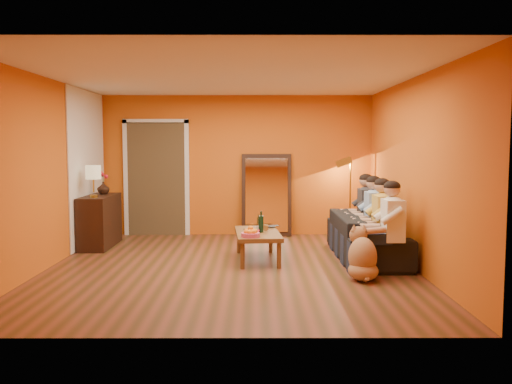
{
  "coord_description": "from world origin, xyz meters",
  "views": [
    {
      "loc": [
        0.33,
        -7.36,
        1.69
      ],
      "look_at": [
        0.35,
        0.5,
        1.0
      ],
      "focal_mm": 38.0,
      "sensor_mm": 36.0,
      "label": 1
    }
  ],
  "objects_px": {
    "person_far_left": "(393,228)",
    "person_far_right": "(367,212)",
    "sideboard": "(100,221)",
    "vase": "(103,188)",
    "person_mid_right": "(374,216)",
    "mirror_frame": "(267,195)",
    "tumbler": "(266,228)",
    "dog": "(363,253)",
    "sofa": "(367,236)",
    "laptop": "(269,227)",
    "floor_lamp": "(350,199)",
    "coffee_table": "(258,246)",
    "person_mid_left": "(383,222)",
    "wine_bottle": "(261,222)",
    "table_lamp": "(93,181)"
  },
  "relations": [
    {
      "from": "person_far_right",
      "to": "vase",
      "type": "height_order",
      "value": "person_far_right"
    },
    {
      "from": "sofa",
      "to": "vase",
      "type": "bearing_deg",
      "value": 74.43
    },
    {
      "from": "sideboard",
      "to": "tumbler",
      "type": "bearing_deg",
      "value": -19.57
    },
    {
      "from": "sofa",
      "to": "person_far_right",
      "type": "height_order",
      "value": "person_far_right"
    },
    {
      "from": "floor_lamp",
      "to": "dog",
      "type": "bearing_deg",
      "value": -86.84
    },
    {
      "from": "wine_bottle",
      "to": "laptop",
      "type": "distance_m",
      "value": 0.44
    },
    {
      "from": "dog",
      "to": "person_mid_right",
      "type": "distance_m",
      "value": 1.5
    },
    {
      "from": "mirror_frame",
      "to": "vase",
      "type": "relative_size",
      "value": 7.18
    },
    {
      "from": "person_mid_right",
      "to": "person_far_right",
      "type": "xyz_separation_m",
      "value": [
        0.0,
        0.55,
        0.0
      ]
    },
    {
      "from": "dog",
      "to": "coffee_table",
      "type": "bearing_deg",
      "value": 130.77
    },
    {
      "from": "sofa",
      "to": "tumbler",
      "type": "height_order",
      "value": "sofa"
    },
    {
      "from": "coffee_table",
      "to": "person_mid_right",
      "type": "bearing_deg",
      "value": 4.19
    },
    {
      "from": "dog",
      "to": "person_mid_right",
      "type": "xyz_separation_m",
      "value": [
        0.45,
        1.4,
        0.27
      ]
    },
    {
      "from": "person_far_left",
      "to": "person_mid_left",
      "type": "bearing_deg",
      "value": 90.0
    },
    {
      "from": "person_mid_left",
      "to": "vase",
      "type": "distance_m",
      "value": 4.68
    },
    {
      "from": "person_mid_left",
      "to": "person_far_left",
      "type": "bearing_deg",
      "value": -90.0
    },
    {
      "from": "sofa",
      "to": "person_mid_left",
      "type": "distance_m",
      "value": 0.55
    },
    {
      "from": "person_far_right",
      "to": "vase",
      "type": "bearing_deg",
      "value": 173.07
    },
    {
      "from": "sofa",
      "to": "dog",
      "type": "height_order",
      "value": "dog"
    },
    {
      "from": "person_far_left",
      "to": "person_mid_right",
      "type": "height_order",
      "value": "same"
    },
    {
      "from": "floor_lamp",
      "to": "coffee_table",
      "type": "bearing_deg",
      "value": -121.55
    },
    {
      "from": "coffee_table",
      "to": "person_far_left",
      "type": "distance_m",
      "value": 1.99
    },
    {
      "from": "dog",
      "to": "person_mid_left",
      "type": "relative_size",
      "value": 0.56
    },
    {
      "from": "floor_lamp",
      "to": "tumbler",
      "type": "height_order",
      "value": "floor_lamp"
    },
    {
      "from": "table_lamp",
      "to": "laptop",
      "type": "relative_size",
      "value": 1.45
    },
    {
      "from": "wine_bottle",
      "to": "vase",
      "type": "relative_size",
      "value": 1.46
    },
    {
      "from": "person_mid_left",
      "to": "wine_bottle",
      "type": "height_order",
      "value": "person_mid_left"
    },
    {
      "from": "floor_lamp",
      "to": "person_mid_left",
      "type": "bearing_deg",
      "value": -77.85
    },
    {
      "from": "person_far_left",
      "to": "person_far_right",
      "type": "bearing_deg",
      "value": 90.0
    },
    {
      "from": "dog",
      "to": "vase",
      "type": "distance_m",
      "value": 4.68
    },
    {
      "from": "table_lamp",
      "to": "vase",
      "type": "distance_m",
      "value": 0.57
    },
    {
      "from": "wine_bottle",
      "to": "laptop",
      "type": "relative_size",
      "value": 0.88
    },
    {
      "from": "person_far_left",
      "to": "tumbler",
      "type": "distance_m",
      "value": 1.9
    },
    {
      "from": "person_mid_right",
      "to": "laptop",
      "type": "distance_m",
      "value": 1.59
    },
    {
      "from": "floor_lamp",
      "to": "sofa",
      "type": "bearing_deg",
      "value": -81.64
    },
    {
      "from": "person_far_right",
      "to": "laptop",
      "type": "distance_m",
      "value": 1.65
    },
    {
      "from": "person_far_left",
      "to": "vase",
      "type": "xyz_separation_m",
      "value": [
        -4.37,
        2.18,
        0.35
      ]
    },
    {
      "from": "sideboard",
      "to": "vase",
      "type": "height_order",
      "value": "vase"
    },
    {
      "from": "mirror_frame",
      "to": "tumbler",
      "type": "relative_size",
      "value": 16.61
    },
    {
      "from": "coffee_table",
      "to": "dog",
      "type": "distance_m",
      "value": 1.74
    },
    {
      "from": "vase",
      "to": "person_far_left",
      "type": "bearing_deg",
      "value": -26.53
    },
    {
      "from": "person_far_right",
      "to": "person_mid_left",
      "type": "bearing_deg",
      "value": -90.0
    },
    {
      "from": "mirror_frame",
      "to": "dog",
      "type": "xyz_separation_m",
      "value": [
        1.13,
        -3.31,
        -0.42
      ]
    },
    {
      "from": "mirror_frame",
      "to": "laptop",
      "type": "relative_size",
      "value": 4.33
    },
    {
      "from": "dog",
      "to": "person_far_right",
      "type": "relative_size",
      "value": 0.56
    },
    {
      "from": "laptop",
      "to": "dog",
      "type": "bearing_deg",
      "value": -72.51
    },
    {
      "from": "mirror_frame",
      "to": "wine_bottle",
      "type": "height_order",
      "value": "mirror_frame"
    },
    {
      "from": "dog",
      "to": "tumbler",
      "type": "bearing_deg",
      "value": 125.17
    },
    {
      "from": "sofa",
      "to": "dog",
      "type": "xyz_separation_m",
      "value": [
        -0.32,
        -1.3,
        0.01
      ]
    },
    {
      "from": "mirror_frame",
      "to": "sofa",
      "type": "distance_m",
      "value": 2.52
    }
  ]
}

